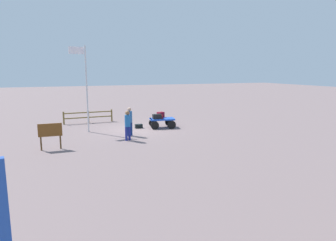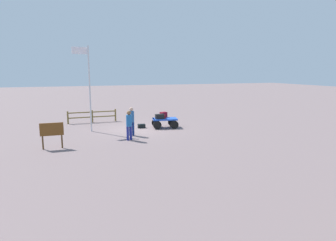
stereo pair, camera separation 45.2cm
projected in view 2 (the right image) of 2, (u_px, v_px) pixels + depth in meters
The scene contains 11 objects.
ground_plane at pixel (139, 129), 20.68m from camera, with size 120.00×120.00×0.00m, color #736060.
luggage_cart at pixel (165, 121), 21.16m from camera, with size 1.96×1.46×0.68m.
suitcase_tan at pixel (160, 117), 20.98m from camera, with size 0.63×0.40×0.27m.
suitcase_navy at pixel (160, 116), 20.86m from camera, with size 0.61×0.35×0.34m.
suitcase_maroon at pixel (163, 115), 21.53m from camera, with size 0.54×0.44×0.39m.
suitcase_dark at pixel (141, 126), 21.13m from camera, with size 0.54×0.35×0.28m.
worker_lead at pixel (132, 119), 18.53m from camera, with size 0.36×0.36×1.79m.
worker_trailing at pixel (129, 123), 17.30m from camera, with size 0.39×0.39×1.75m.
flagpole at pixel (88, 82), 19.38m from camera, with size 1.07×0.24×5.62m.
signboard at pixel (52, 131), 15.41m from camera, with size 1.17×0.09×1.37m.
wooden_fence at pixel (92, 115), 23.27m from camera, with size 3.77×0.20×0.97m.
Camera 2 is at (5.01, 19.76, 4.06)m, focal length 31.80 mm.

